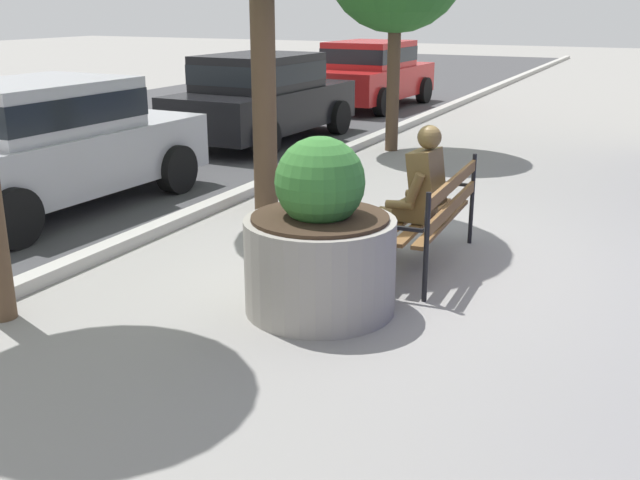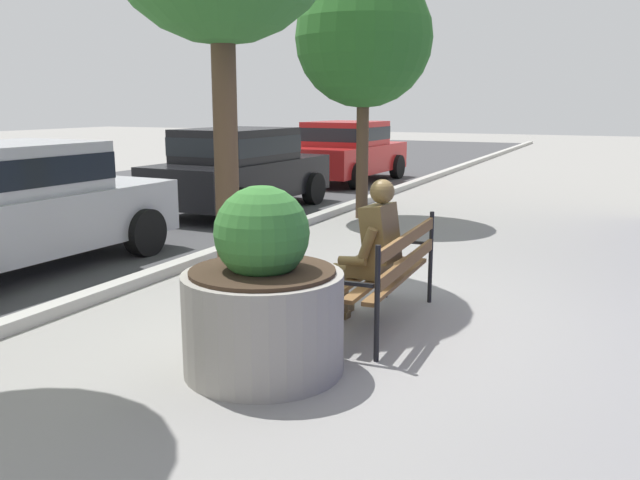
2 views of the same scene
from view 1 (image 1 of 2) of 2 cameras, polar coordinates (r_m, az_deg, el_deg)
name	(u,v)px [view 1 (image 1 of 2)]	position (r m, az deg, el deg)	size (l,w,h in m)	color
ground_plane	(420,263)	(7.35, 7.62, -1.73)	(80.00, 80.00, 0.00)	gray
curb_stone	(175,221)	(8.62, -10.97, 1.43)	(60.00, 0.20, 0.12)	#B2AFA8
park_bench	(435,212)	(7.10, 8.77, 2.12)	(1.82, 0.61, 0.95)	brown
bronze_statue_seated	(412,198)	(7.07, 7.02, 3.17)	(0.67, 0.77, 1.37)	brown
concrete_planter	(320,245)	(6.01, 0.00, -0.38)	(1.23, 1.23, 1.44)	gray
parked_car_silver	(44,141)	(9.59, -20.27, 7.07)	(4.16, 2.04, 1.56)	#B7B7BC
parked_car_black	(262,95)	(13.69, -4.43, 10.95)	(4.16, 2.04, 1.56)	black
parked_car_red	(371,72)	(18.38, 3.92, 12.65)	(4.16, 2.04, 1.56)	#B21E1E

